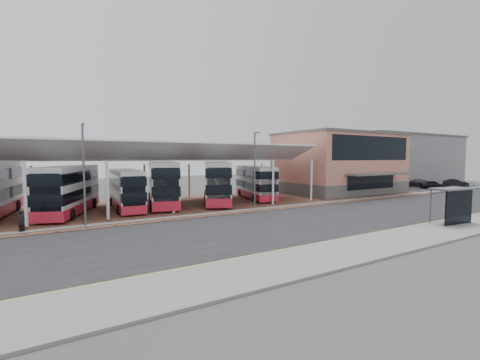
{
  "coord_description": "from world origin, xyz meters",
  "views": [
    {
      "loc": [
        -16.3,
        -21.46,
        5.47
      ],
      "look_at": [
        0.5,
        6.77,
        3.17
      ],
      "focal_mm": 24.0,
      "sensor_mm": 36.0,
      "label": 1
    }
  ],
  "objects_px": {
    "bus_5": "(255,183)",
    "carpark_car_b": "(422,183)",
    "bus_3": "(162,184)",
    "carpark_car_a": "(433,185)",
    "bus_1": "(69,190)",
    "bus_shelter": "(457,201)",
    "carpark_car_c": "(456,183)",
    "pedestrian": "(22,221)",
    "terminal": "(339,163)",
    "bus_2": "(126,190)",
    "bus_4": "(217,182)"
  },
  "relations": [
    {
      "from": "bus_5",
      "to": "carpark_car_b",
      "type": "distance_m",
      "value": 36.49
    },
    {
      "from": "bus_3",
      "to": "carpark_car_a",
      "type": "relative_size",
      "value": 2.89
    },
    {
      "from": "bus_1",
      "to": "bus_shelter",
      "type": "xyz_separation_m",
      "value": [
        26.78,
        -21.53,
        -0.43
      ]
    },
    {
      "from": "carpark_car_c",
      "to": "pedestrian",
      "type": "bearing_deg",
      "value": 151.84
    },
    {
      "from": "bus_1",
      "to": "carpark_car_c",
      "type": "relative_size",
      "value": 2.77
    },
    {
      "from": "terminal",
      "to": "carpark_car_b",
      "type": "height_order",
      "value": "terminal"
    },
    {
      "from": "terminal",
      "to": "bus_2",
      "type": "distance_m",
      "value": 32.59
    },
    {
      "from": "carpark_car_c",
      "to": "bus_2",
      "type": "bearing_deg",
      "value": 145.54
    },
    {
      "from": "bus_shelter",
      "to": "carpark_car_c",
      "type": "bearing_deg",
      "value": 31.06
    },
    {
      "from": "terminal",
      "to": "bus_4",
      "type": "distance_m",
      "value": 22.15
    },
    {
      "from": "terminal",
      "to": "bus_3",
      "type": "xyz_separation_m",
      "value": [
        -28.3,
        0.37,
        -2.15
      ]
    },
    {
      "from": "bus_shelter",
      "to": "bus_3",
      "type": "bearing_deg",
      "value": 133.22
    },
    {
      "from": "carpark_car_a",
      "to": "bus_1",
      "type": "bearing_deg",
      "value": 125.64
    },
    {
      "from": "bus_1",
      "to": "carpark_car_c",
      "type": "distance_m",
      "value": 64.21
    },
    {
      "from": "carpark_car_b",
      "to": "carpark_car_c",
      "type": "height_order",
      "value": "carpark_car_c"
    },
    {
      "from": "bus_2",
      "to": "bus_5",
      "type": "xyz_separation_m",
      "value": [
        16.52,
        0.45,
        0.07
      ]
    },
    {
      "from": "bus_4",
      "to": "carpark_car_b",
      "type": "xyz_separation_m",
      "value": [
        42.49,
        -0.75,
        -1.74
      ]
    },
    {
      "from": "bus_3",
      "to": "carpark_car_a",
      "type": "distance_m",
      "value": 46.41
    },
    {
      "from": "bus_5",
      "to": "carpark_car_c",
      "type": "bearing_deg",
      "value": 8.87
    },
    {
      "from": "bus_5",
      "to": "carpark_car_c",
      "type": "height_order",
      "value": "bus_5"
    },
    {
      "from": "carpark_car_a",
      "to": "carpark_car_c",
      "type": "bearing_deg",
      "value": -47.34
    },
    {
      "from": "bus_5",
      "to": "terminal",
      "type": "bearing_deg",
      "value": 15.15
    },
    {
      "from": "carpark_car_c",
      "to": "bus_3",
      "type": "bearing_deg",
      "value": 144.3
    },
    {
      "from": "bus_3",
      "to": "bus_5",
      "type": "xyz_separation_m",
      "value": [
        12.34,
        -0.46,
        -0.33
      ]
    },
    {
      "from": "terminal",
      "to": "carpark_car_c",
      "type": "distance_m",
      "value": 27.01
    },
    {
      "from": "bus_4",
      "to": "carpark_car_b",
      "type": "height_order",
      "value": "bus_4"
    },
    {
      "from": "bus_2",
      "to": "bus_4",
      "type": "relative_size",
      "value": 0.85
    },
    {
      "from": "carpark_car_a",
      "to": "bus_shelter",
      "type": "bearing_deg",
      "value": 161.06
    },
    {
      "from": "bus_2",
      "to": "carpark_car_b",
      "type": "relative_size",
      "value": 2.19
    },
    {
      "from": "pedestrian",
      "to": "terminal",
      "type": "bearing_deg",
      "value": -75.34
    },
    {
      "from": "bus_5",
      "to": "pedestrian",
      "type": "height_order",
      "value": "bus_5"
    },
    {
      "from": "carpark_car_a",
      "to": "bus_4",
      "type": "bearing_deg",
      "value": 124.17
    },
    {
      "from": "terminal",
      "to": "bus_2",
      "type": "xyz_separation_m",
      "value": [
        -32.48,
        -0.55,
        -2.55
      ]
    },
    {
      "from": "bus_3",
      "to": "bus_4",
      "type": "relative_size",
      "value": 1.03
    },
    {
      "from": "pedestrian",
      "to": "carpark_car_b",
      "type": "xyz_separation_m",
      "value": [
        61.65,
        5.82,
        -0.12
      ]
    },
    {
      "from": "bus_3",
      "to": "terminal",
      "type": "bearing_deg",
      "value": 13.0
    },
    {
      "from": "pedestrian",
      "to": "carpark_car_c",
      "type": "xyz_separation_m",
      "value": [
        67.53,
        2.91,
        -0.12
      ]
    },
    {
      "from": "bus_1",
      "to": "pedestrian",
      "type": "relative_size",
      "value": 7.01
    },
    {
      "from": "carpark_car_a",
      "to": "bus_5",
      "type": "bearing_deg",
      "value": 121.9
    },
    {
      "from": "bus_2",
      "to": "pedestrian",
      "type": "relative_size",
      "value": 6.22
    },
    {
      "from": "bus_1",
      "to": "bus_4",
      "type": "relative_size",
      "value": 0.96
    },
    {
      "from": "bus_5",
      "to": "carpark_car_c",
      "type": "distance_m",
      "value": 42.56
    },
    {
      "from": "carpark_car_b",
      "to": "carpark_car_c",
      "type": "bearing_deg",
      "value": -47.96
    },
    {
      "from": "bus_2",
      "to": "bus_shelter",
      "type": "distance_m",
      "value": 30.54
    },
    {
      "from": "bus_3",
      "to": "bus_1",
      "type": "bearing_deg",
      "value": -159.98
    },
    {
      "from": "bus_1",
      "to": "bus_3",
      "type": "distance_m",
      "value": 9.48
    },
    {
      "from": "bus_3",
      "to": "bus_4",
      "type": "height_order",
      "value": "bus_3"
    },
    {
      "from": "pedestrian",
      "to": "carpark_car_b",
      "type": "height_order",
      "value": "pedestrian"
    },
    {
      "from": "bus_4",
      "to": "carpark_car_c",
      "type": "height_order",
      "value": "bus_4"
    },
    {
      "from": "bus_2",
      "to": "pedestrian",
      "type": "bearing_deg",
      "value": -138.76
    }
  ]
}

